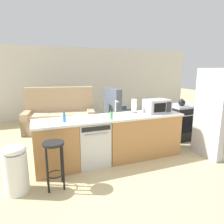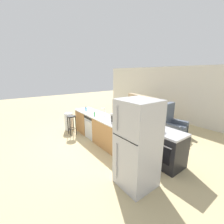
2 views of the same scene
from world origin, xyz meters
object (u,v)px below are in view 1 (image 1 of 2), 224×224
trash_bin (16,169)px  bar_stool (54,155)px  paper_towel_roll (134,106)px  soap_bottle (111,115)px  dishwasher (92,143)px  armchair (118,114)px  refrigerator (220,113)px  stove_range (182,122)px  microwave (157,106)px  kettle (182,103)px  couch (60,117)px  dish_soap_bottle (64,118)px

trash_bin → bar_stool: bearing=-8.7°
paper_towel_roll → soap_bottle: bearing=-150.3°
dishwasher → soap_bottle: (0.31, -0.21, 0.55)m
armchair → refrigerator: bearing=-69.9°
stove_range → microwave: 1.43m
stove_range → paper_towel_roll: bearing=-166.8°
bar_stool → trash_bin: 0.57m
stove_range → bar_stool: 3.55m
kettle → trash_bin: (-3.74, -0.93, -0.61)m
bar_stool → couch: couch is taller
couch → armchair: 1.84m
couch → armchair: bearing=-3.7°
refrigerator → microwave: refrigerator is taller
dishwasher → refrigerator: bearing=-11.9°
armchair → dishwasher: bearing=-122.9°
stove_range → armchair: (-1.07, 1.82, -0.10)m
soap_bottle → armchair: bearing=64.7°
kettle → refrigerator: bearing=-80.3°
dishwasher → kettle: (2.43, 0.42, 0.56)m
dish_soap_bottle → armchair: armchair is taller
dish_soap_bottle → paper_towel_roll: bearing=9.8°
paper_towel_roll → couch: (-1.28, 2.32, -0.64)m
refrigerator → paper_towel_roll: (-1.63, 0.71, 0.13)m
paper_towel_roll → trash_bin: (-2.27, -0.68, -0.66)m
refrigerator → kettle: (-0.17, 0.97, 0.08)m
refrigerator → couch: size_ratio=0.86×
microwave → soap_bottle: 1.13m
stove_range → kettle: 0.57m
kettle → couch: 3.48m
trash_bin → dishwasher: bearing=21.4°
kettle → trash_bin: 3.90m
soap_bottle → couch: size_ratio=0.08×
bar_stool → dishwasher: bearing=38.1°
soap_bottle → dish_soap_bottle: 0.84m
stove_range → couch: couch is taller
dishwasher → dish_soap_bottle: dish_soap_bottle is taller
refrigerator → dish_soap_bottle: 3.15m
dish_soap_bottle → kettle: size_ratio=0.86×
paper_towel_roll → kettle: paper_towel_roll is taller
microwave → dish_soap_bottle: microwave is taller
couch → refrigerator: bearing=-46.2°
dishwasher → dish_soap_bottle: 0.76m
soap_bottle → trash_bin: size_ratio=0.24×
soap_bottle → kettle: (2.12, 0.63, 0.01)m
dishwasher → bar_stool: 0.97m
microwave → paper_towel_roll: 0.48m
stove_range → dish_soap_bottle: dish_soap_bottle is taller
soap_bottle → kettle: kettle is taller
kettle → bar_stool: size_ratio=0.28×
armchair → couch: bearing=176.3°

